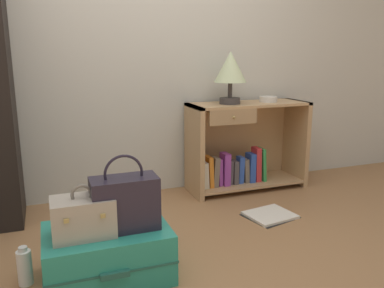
{
  "coord_description": "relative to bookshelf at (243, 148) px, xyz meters",
  "views": [
    {
      "loc": [
        -0.73,
        -1.73,
        1.16
      ],
      "look_at": [
        0.2,
        0.77,
        0.55
      ],
      "focal_mm": 37.17,
      "sensor_mm": 36.0,
      "label": 1
    }
  ],
  "objects": [
    {
      "name": "open_book_on_floor",
      "position": [
        -0.1,
        -0.64,
        -0.35
      ],
      "size": [
        0.4,
        0.36,
        0.02
      ],
      "color": "white",
      "rests_on": "ground_plane"
    },
    {
      "name": "handbag",
      "position": [
        -1.24,
        -1.07,
        0.06
      ],
      "size": [
        0.34,
        0.17,
        0.4
      ],
      "color": "#231E2D",
      "rests_on": "suitcase_large"
    },
    {
      "name": "ground_plane",
      "position": [
        -0.85,
        -1.25,
        -0.36
      ],
      "size": [
        9.0,
        9.0,
        0.0
      ],
      "primitive_type": "plane",
      "color": "#9E7047"
    },
    {
      "name": "table_lamp",
      "position": [
        -0.15,
        -0.03,
        0.67
      ],
      "size": [
        0.27,
        0.27,
        0.42
      ],
      "color": "#3D3838",
      "rests_on": "bookshelf"
    },
    {
      "name": "suitcase_large",
      "position": [
        -1.33,
        -1.04,
        -0.22
      ],
      "size": [
        0.65,
        0.46,
        0.27
      ],
      "color": "teal",
      "rests_on": "ground_plane"
    },
    {
      "name": "bottle",
      "position": [
        -1.74,
        -0.96,
        -0.26
      ],
      "size": [
        0.07,
        0.07,
        0.21
      ],
      "color": "white",
      "rests_on": "ground_plane"
    },
    {
      "name": "bookshelf",
      "position": [
        0.0,
        0.0,
        0.0
      ],
      "size": [
        1.03,
        0.39,
        0.75
      ],
      "color": "tan",
      "rests_on": "ground_plane"
    },
    {
      "name": "bowl",
      "position": [
        0.22,
        -0.02,
        0.42
      ],
      "size": [
        0.15,
        0.15,
        0.05
      ],
      "primitive_type": "cylinder",
      "color": "silver",
      "rests_on": "bookshelf"
    },
    {
      "name": "back_wall",
      "position": [
        -0.85,
        0.25,
        0.94
      ],
      "size": [
        6.4,
        0.1,
        2.6
      ],
      "primitive_type": "cube",
      "color": "beige",
      "rests_on": "ground_plane"
    },
    {
      "name": "train_case",
      "position": [
        -1.45,
        -1.07,
        0.02
      ],
      "size": [
        0.3,
        0.21,
        0.27
      ],
      "color": "#A89E8E",
      "rests_on": "suitcase_large"
    }
  ]
}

